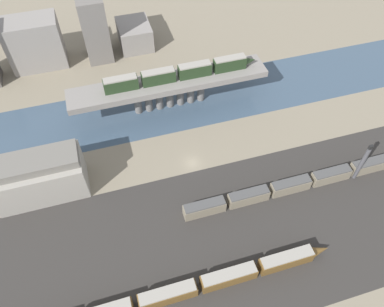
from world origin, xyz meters
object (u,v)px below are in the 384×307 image
(train_yard_near, at_px, (143,302))
(train_yard_mid, at_px, (295,185))
(train_on_bridge, at_px, (180,73))
(signal_tower, at_px, (362,163))
(warehouse_building, at_px, (39,176))

(train_yard_near, distance_m, train_yard_mid, 47.47)
(train_on_bridge, height_order, signal_tower, train_on_bridge)
(train_yard_near, xyz_separation_m, train_yard_mid, (43.92, 18.01, -0.06))
(train_yard_mid, xyz_separation_m, warehouse_building, (-62.33, 18.12, 4.23))
(train_on_bridge, bearing_deg, train_yard_mid, -64.00)
(train_on_bridge, xyz_separation_m, train_yard_mid, (19.52, -40.02, -10.24))
(train_on_bridge, xyz_separation_m, signal_tower, (36.76, -41.27, -5.73))
(train_on_bridge, bearing_deg, train_yard_near, -112.81)
(train_yard_near, bearing_deg, warehouse_building, 117.00)
(train_yard_mid, height_order, signal_tower, signal_tower)
(train_yard_near, distance_m, warehouse_building, 40.77)
(signal_tower, bearing_deg, train_yard_mid, 175.85)
(warehouse_building, bearing_deg, train_on_bridge, 27.09)
(train_yard_near, height_order, signal_tower, signal_tower)
(warehouse_building, bearing_deg, train_yard_mid, -16.21)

